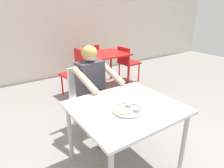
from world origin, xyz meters
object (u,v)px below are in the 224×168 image
Objects in this scene: chair_foreground at (86,93)px; chair_red_right at (127,61)px; chair_red_far at (90,60)px; diner_foreground at (95,84)px; table_foreground at (126,113)px; table_background_red at (105,58)px; chair_red_left at (76,70)px; thali_tray at (128,110)px.

chair_foreground is 1.99m from chair_red_right.
diner_foreground is at bearing -116.54° from chair_red_far.
table_foreground is at bearing -92.21° from chair_foreground.
table_foreground is at bearing -117.32° from table_background_red.
chair_red_right reaches higher than table_foreground.
chair_red_right is 0.96× the size of chair_red_far.
table_background_red is 1.09× the size of chair_red_right.
table_background_red is 0.68m from chair_red_left.
table_background_red is (1.03, 1.14, 0.13)m from chair_foreground.
table_background_red is 1.01× the size of chair_red_left.
table_foreground is 2.12m from chair_red_left.
thali_tray is 0.80m from diner_foreground.
chair_foreground is 1.09× the size of chair_red_right.
chair_red_right is (1.71, 2.15, -0.26)m from thali_tray.
thali_tray is 0.35× the size of chair_red_right.
table_foreground is 1.19× the size of chair_red_far.
diner_foreground is 1.70m from table_background_red.
table_foreground is 0.84× the size of diner_foreground.
chair_red_far is (-0.65, 0.57, 0.00)m from chair_red_right.
chair_red_left is (0.38, 1.14, -0.01)m from chair_foreground.
chair_red_right is at bearing 40.17° from diner_foreground.
chair_red_left is at bearing 179.42° from table_background_red.
thali_tray is (-0.04, -0.08, 0.09)m from table_foreground.
chair_foreground is at bearing 85.53° from thali_tray.
table_foreground is at bearing -111.20° from chair_red_far.
chair_red_far reaches higher than table_foreground.
chair_foreground reaches higher than table_foreground.
chair_red_right is (0.60, -0.00, -0.16)m from table_background_red.
chair_red_far is at bearing 42.56° from chair_red_left.
chair_red_right is at bearing 51.08° from table_foreground.
diner_foreground reaches higher than chair_red_left.
thali_tray is at bearing -94.47° from chair_foreground.
chair_red_far is at bearing 138.35° from chair_red_right.
table_foreground is at bearing -101.20° from chair_red_left.
table_background_red is at bearing 47.74° from chair_foreground.
table_background_red is 0.62m from chair_red_right.
diner_foreground is 2.12m from chair_red_right.
table_foreground is at bearing 62.11° from thali_tray.
chair_red_far is (-0.05, 0.57, -0.16)m from table_background_red.
chair_red_left reaches higher than chair_red_far.
chair_foreground is 1.21m from chair_red_left.
chair_red_left is at bearing 71.83° from chair_foreground.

